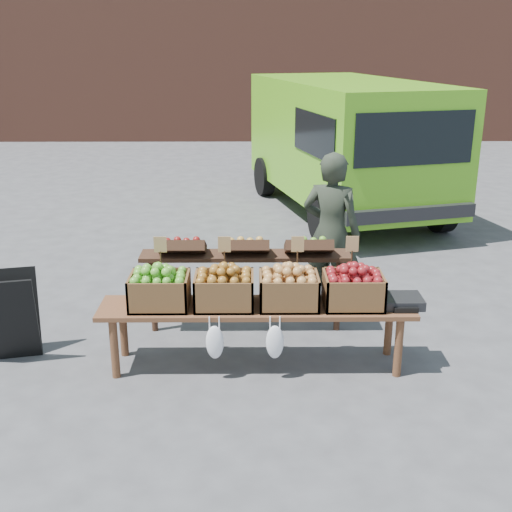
{
  "coord_description": "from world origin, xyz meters",
  "views": [
    {
      "loc": [
        0.39,
        -4.93,
        2.75
      ],
      "look_at": [
        0.44,
        0.63,
        0.85
      ],
      "focal_mm": 45.0,
      "sensor_mm": 36.0,
      "label": 1
    }
  ],
  "objects_px": {
    "chalkboard_sign": "(6,316)",
    "crate_green_apples": "(353,290)",
    "display_bench": "(257,336)",
    "weighing_scale": "(402,301)",
    "crate_russet_pears": "(224,291)",
    "crate_red_apples": "(289,290)",
    "vendor": "(331,233)",
    "delivery_van": "(345,148)",
    "back_table": "(246,281)",
    "crate_golden_apples": "(160,291)"
  },
  "relations": [
    {
      "from": "back_table",
      "to": "crate_russet_pears",
      "type": "xyz_separation_m",
      "value": [
        -0.18,
        -0.72,
        0.19
      ]
    },
    {
      "from": "crate_russet_pears",
      "to": "crate_green_apples",
      "type": "relative_size",
      "value": 1.0
    },
    {
      "from": "crate_green_apples",
      "to": "crate_red_apples",
      "type": "bearing_deg",
      "value": 180.0
    },
    {
      "from": "crate_russet_pears",
      "to": "delivery_van",
      "type": "bearing_deg",
      "value": 71.55
    },
    {
      "from": "chalkboard_sign",
      "to": "display_bench",
      "type": "bearing_deg",
      "value": -16.73
    },
    {
      "from": "crate_red_apples",
      "to": "weighing_scale",
      "type": "distance_m",
      "value": 0.98
    },
    {
      "from": "delivery_van",
      "to": "display_bench",
      "type": "relative_size",
      "value": 1.75
    },
    {
      "from": "vendor",
      "to": "crate_russet_pears",
      "type": "relative_size",
      "value": 3.36
    },
    {
      "from": "vendor",
      "to": "crate_green_apples",
      "type": "height_order",
      "value": "vendor"
    },
    {
      "from": "weighing_scale",
      "to": "chalkboard_sign",
      "type": "bearing_deg",
      "value": 177.33
    },
    {
      "from": "crate_golden_apples",
      "to": "chalkboard_sign",
      "type": "bearing_deg",
      "value": 173.38
    },
    {
      "from": "back_table",
      "to": "crate_russet_pears",
      "type": "bearing_deg",
      "value": -103.73
    },
    {
      "from": "delivery_van",
      "to": "chalkboard_sign",
      "type": "distance_m",
      "value": 6.37
    },
    {
      "from": "chalkboard_sign",
      "to": "back_table",
      "type": "xyz_separation_m",
      "value": [
        2.12,
        0.56,
        0.11
      ]
    },
    {
      "from": "vendor",
      "to": "crate_golden_apples",
      "type": "bearing_deg",
      "value": 60.73
    },
    {
      "from": "crate_russet_pears",
      "to": "display_bench",
      "type": "bearing_deg",
      "value": 0.0
    },
    {
      "from": "delivery_van",
      "to": "back_table",
      "type": "relative_size",
      "value": 2.25
    },
    {
      "from": "vendor",
      "to": "crate_red_apples",
      "type": "distance_m",
      "value": 1.37
    },
    {
      "from": "delivery_van",
      "to": "vendor",
      "type": "height_order",
      "value": "delivery_van"
    },
    {
      "from": "vendor",
      "to": "weighing_scale",
      "type": "distance_m",
      "value": 1.37
    },
    {
      "from": "chalkboard_sign",
      "to": "crate_green_apples",
      "type": "height_order",
      "value": "crate_green_apples"
    },
    {
      "from": "display_bench",
      "to": "crate_green_apples",
      "type": "bearing_deg",
      "value": 0.0
    },
    {
      "from": "chalkboard_sign",
      "to": "crate_golden_apples",
      "type": "relative_size",
      "value": 1.62
    },
    {
      "from": "chalkboard_sign",
      "to": "crate_russet_pears",
      "type": "bearing_deg",
      "value": -17.32
    },
    {
      "from": "vendor",
      "to": "chalkboard_sign",
      "type": "relative_size",
      "value": 2.07
    },
    {
      "from": "vendor",
      "to": "crate_russet_pears",
      "type": "bearing_deg",
      "value": 72.63
    },
    {
      "from": "crate_golden_apples",
      "to": "crate_green_apples",
      "type": "relative_size",
      "value": 1.0
    },
    {
      "from": "crate_golden_apples",
      "to": "vendor",
      "type": "bearing_deg",
      "value": 38.32
    },
    {
      "from": "back_table",
      "to": "crate_green_apples",
      "type": "distance_m",
      "value": 1.19
    },
    {
      "from": "chalkboard_sign",
      "to": "crate_russet_pears",
      "type": "height_order",
      "value": "crate_russet_pears"
    },
    {
      "from": "crate_golden_apples",
      "to": "crate_red_apples",
      "type": "bearing_deg",
      "value": 0.0
    },
    {
      "from": "display_bench",
      "to": "crate_russet_pears",
      "type": "relative_size",
      "value": 5.4
    },
    {
      "from": "vendor",
      "to": "chalkboard_sign",
      "type": "bearing_deg",
      "value": 42.68
    },
    {
      "from": "display_bench",
      "to": "weighing_scale",
      "type": "bearing_deg",
      "value": 0.0
    },
    {
      "from": "vendor",
      "to": "weighing_scale",
      "type": "bearing_deg",
      "value": 132.6
    },
    {
      "from": "back_table",
      "to": "crate_green_apples",
      "type": "height_order",
      "value": "back_table"
    },
    {
      "from": "vendor",
      "to": "crate_green_apples",
      "type": "relative_size",
      "value": 3.36
    },
    {
      "from": "delivery_van",
      "to": "crate_red_apples",
      "type": "height_order",
      "value": "delivery_van"
    },
    {
      "from": "crate_green_apples",
      "to": "weighing_scale",
      "type": "relative_size",
      "value": 1.47
    },
    {
      "from": "crate_golden_apples",
      "to": "crate_russet_pears",
      "type": "bearing_deg",
      "value": 0.0
    },
    {
      "from": "back_table",
      "to": "crate_golden_apples",
      "type": "height_order",
      "value": "back_table"
    },
    {
      "from": "crate_red_apples",
      "to": "vendor",
      "type": "bearing_deg",
      "value": 68.21
    },
    {
      "from": "delivery_van",
      "to": "crate_green_apples",
      "type": "height_order",
      "value": "delivery_van"
    },
    {
      "from": "crate_red_apples",
      "to": "weighing_scale",
      "type": "relative_size",
      "value": 1.47
    },
    {
      "from": "vendor",
      "to": "back_table",
      "type": "relative_size",
      "value": 0.8
    },
    {
      "from": "chalkboard_sign",
      "to": "back_table",
      "type": "height_order",
      "value": "back_table"
    },
    {
      "from": "crate_russet_pears",
      "to": "chalkboard_sign",
      "type": "bearing_deg",
      "value": 175.24
    },
    {
      "from": "chalkboard_sign",
      "to": "crate_green_apples",
      "type": "relative_size",
      "value": 1.62
    },
    {
      "from": "vendor",
      "to": "crate_golden_apples",
      "type": "xyz_separation_m",
      "value": [
        -1.61,
        -1.27,
        -0.13
      ]
    },
    {
      "from": "chalkboard_sign",
      "to": "crate_red_apples",
      "type": "bearing_deg",
      "value": -16.27
    }
  ]
}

